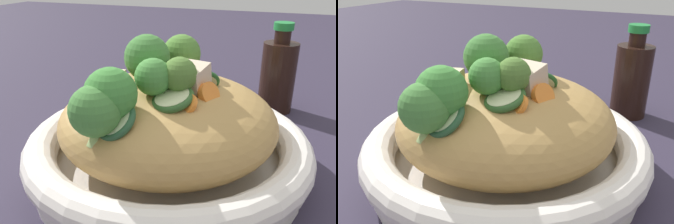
% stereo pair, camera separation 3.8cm
% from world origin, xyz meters
% --- Properties ---
extents(ground_plane, '(3.00, 3.00, 0.00)m').
position_xyz_m(ground_plane, '(0.00, 0.00, 0.00)').
color(ground_plane, '#2D273A').
extents(serving_bowl, '(0.32, 0.32, 0.05)m').
position_xyz_m(serving_bowl, '(0.00, 0.00, 0.03)').
color(serving_bowl, white).
rests_on(serving_bowl, ground_plane).
extents(noodle_heap, '(0.24, 0.24, 0.10)m').
position_xyz_m(noodle_heap, '(-0.00, 0.00, 0.06)').
color(noodle_heap, '#B48A4A').
rests_on(noodle_heap, serving_bowl).
extents(broccoli_florets, '(0.10, 0.19, 0.08)m').
position_xyz_m(broccoli_florets, '(0.02, 0.03, 0.12)').
color(broccoli_florets, '#A2BB7B').
rests_on(broccoli_florets, serving_bowl).
extents(carrot_coins, '(0.10, 0.11, 0.03)m').
position_xyz_m(carrot_coins, '(-0.01, 0.01, 0.11)').
color(carrot_coins, orange).
rests_on(carrot_coins, serving_bowl).
extents(zucchini_slices, '(0.10, 0.14, 0.04)m').
position_xyz_m(zucchini_slices, '(-0.01, 0.04, 0.11)').
color(zucchini_slices, beige).
rests_on(zucchini_slices, serving_bowl).
extents(chicken_chunks, '(0.12, 0.07, 0.04)m').
position_xyz_m(chicken_chunks, '(0.01, 0.02, 0.11)').
color(chicken_chunks, beige).
rests_on(chicken_chunks, serving_bowl).
extents(soy_sauce_bottle, '(0.05, 0.05, 0.14)m').
position_xyz_m(soy_sauce_bottle, '(-0.10, -0.23, 0.06)').
color(soy_sauce_bottle, black).
rests_on(soy_sauce_bottle, ground_plane).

